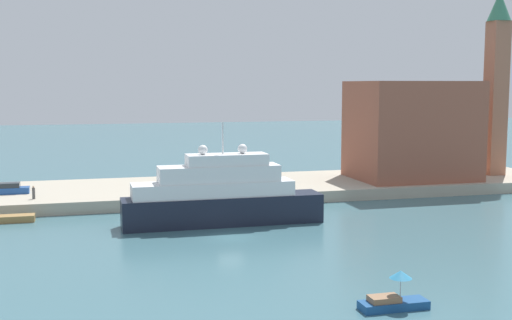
{
  "coord_description": "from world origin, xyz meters",
  "views": [
    {
      "loc": [
        -14.01,
        -62.63,
        15.36
      ],
      "look_at": [
        4.24,
        6.0,
        7.11
      ],
      "focal_mm": 45.55,
      "sensor_mm": 36.0,
      "label": 1
    }
  ],
  "objects_px": {
    "mooring_bollard": "(258,190)",
    "parked_car": "(10,189)",
    "work_barge": "(9,219)",
    "harbor_building": "(412,130)",
    "small_motorboat": "(393,298)",
    "bell_tower": "(497,76)",
    "person_figure": "(34,193)",
    "large_yacht": "(221,196)"
  },
  "relations": [
    {
      "from": "mooring_bollard",
      "to": "parked_car",
      "type": "bearing_deg",
      "value": 167.43
    },
    {
      "from": "work_barge",
      "to": "harbor_building",
      "type": "distance_m",
      "value": 56.75
    },
    {
      "from": "small_motorboat",
      "to": "bell_tower",
      "type": "xyz_separation_m",
      "value": [
        40.97,
        47.77,
        15.85
      ]
    },
    {
      "from": "bell_tower",
      "to": "person_figure",
      "type": "bearing_deg",
      "value": -175.99
    },
    {
      "from": "large_yacht",
      "to": "work_barge",
      "type": "height_order",
      "value": "large_yacht"
    },
    {
      "from": "small_motorboat",
      "to": "mooring_bollard",
      "type": "relative_size",
      "value": 7.81
    },
    {
      "from": "small_motorboat",
      "to": "mooring_bollard",
      "type": "distance_m",
      "value": 41.07
    },
    {
      "from": "large_yacht",
      "to": "mooring_bollard",
      "type": "xyz_separation_m",
      "value": [
        7.24,
        11.25,
        -1.33
      ]
    },
    {
      "from": "small_motorboat",
      "to": "parked_car",
      "type": "bearing_deg",
      "value": 121.68
    },
    {
      "from": "harbor_building",
      "to": "parked_car",
      "type": "height_order",
      "value": "harbor_building"
    },
    {
      "from": "parked_car",
      "to": "harbor_building",
      "type": "bearing_deg",
      "value": -0.73
    },
    {
      "from": "bell_tower",
      "to": "work_barge",
      "type": "bearing_deg",
      "value": -171.22
    },
    {
      "from": "large_yacht",
      "to": "parked_car",
      "type": "relative_size",
      "value": 4.87
    },
    {
      "from": "person_figure",
      "to": "small_motorboat",
      "type": "bearing_deg",
      "value": -58.48
    },
    {
      "from": "harbor_building",
      "to": "parked_car",
      "type": "xyz_separation_m",
      "value": [
        -56.16,
        0.72,
        -6.58
      ]
    },
    {
      "from": "parked_car",
      "to": "mooring_bollard",
      "type": "height_order",
      "value": "parked_car"
    },
    {
      "from": "harbor_building",
      "to": "bell_tower",
      "type": "height_order",
      "value": "bell_tower"
    },
    {
      "from": "bell_tower",
      "to": "mooring_bollard",
      "type": "height_order",
      "value": "bell_tower"
    },
    {
      "from": "bell_tower",
      "to": "large_yacht",
      "type": "bearing_deg",
      "value": -159.0
    },
    {
      "from": "harbor_building",
      "to": "person_figure",
      "type": "height_order",
      "value": "harbor_building"
    },
    {
      "from": "work_barge",
      "to": "bell_tower",
      "type": "xyz_separation_m",
      "value": [
        69.6,
        10.75,
        16.25
      ]
    },
    {
      "from": "large_yacht",
      "to": "parked_car",
      "type": "bearing_deg",
      "value": 142.54
    },
    {
      "from": "harbor_building",
      "to": "person_figure",
      "type": "relative_size",
      "value": 10.49
    },
    {
      "from": "small_motorboat",
      "to": "harbor_building",
      "type": "xyz_separation_m",
      "value": [
        26.58,
        47.21,
        7.92
      ]
    },
    {
      "from": "small_motorboat",
      "to": "bell_tower",
      "type": "relative_size",
      "value": 0.17
    },
    {
      "from": "large_yacht",
      "to": "parked_car",
      "type": "xyz_separation_m",
      "value": [
        -23.69,
        18.15,
        -1.03
      ]
    },
    {
      "from": "bell_tower",
      "to": "harbor_building",
      "type": "bearing_deg",
      "value": -177.78
    },
    {
      "from": "bell_tower",
      "to": "person_figure",
      "type": "distance_m",
      "value": 69.04
    },
    {
      "from": "small_motorboat",
      "to": "work_barge",
      "type": "xyz_separation_m",
      "value": [
        -28.63,
        37.01,
        -0.4
      ]
    },
    {
      "from": "small_motorboat",
      "to": "bell_tower",
      "type": "distance_m",
      "value": 64.89
    },
    {
      "from": "small_motorboat",
      "to": "parked_car",
      "type": "xyz_separation_m",
      "value": [
        -29.58,
        47.93,
        1.34
      ]
    },
    {
      "from": "parked_car",
      "to": "person_figure",
      "type": "xyz_separation_m",
      "value": [
        3.19,
        -4.89,
        0.14
      ]
    },
    {
      "from": "work_barge",
      "to": "mooring_bollard",
      "type": "height_order",
      "value": "mooring_bollard"
    },
    {
      "from": "bell_tower",
      "to": "person_figure",
      "type": "height_order",
      "value": "bell_tower"
    },
    {
      "from": "large_yacht",
      "to": "parked_car",
      "type": "distance_m",
      "value": 29.86
    },
    {
      "from": "harbor_building",
      "to": "bell_tower",
      "type": "xyz_separation_m",
      "value": [
        14.39,
        0.56,
        7.94
      ]
    },
    {
      "from": "large_yacht",
      "to": "person_figure",
      "type": "relative_size",
      "value": 13.71
    },
    {
      "from": "person_figure",
      "to": "large_yacht",
      "type": "bearing_deg",
      "value": -32.9
    },
    {
      "from": "parked_car",
      "to": "person_figure",
      "type": "height_order",
      "value": "person_figure"
    },
    {
      "from": "person_figure",
      "to": "mooring_bollard",
      "type": "xyz_separation_m",
      "value": [
        27.74,
        -2.01,
        -0.44
      ]
    },
    {
      "from": "work_barge",
      "to": "parked_car",
      "type": "height_order",
      "value": "parked_car"
    },
    {
      "from": "bell_tower",
      "to": "mooring_bollard",
      "type": "bearing_deg",
      "value": -170.36
    }
  ]
}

